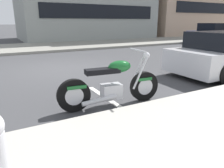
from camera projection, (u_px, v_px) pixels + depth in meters
The scene contains 5 objects.
ground_plane at pixel (63, 69), 7.66m from camera, with size 260.00×260.00×0.00m, color #3D3D3F.
sidewalk_far_curb at pixel (173, 40), 18.87m from camera, with size 120.00×5.00×0.14m, color gray.
parking_stall_stripe at pixel (110, 101), 4.57m from camera, with size 0.12×2.20×0.01m, color silver.
parked_motorcycle at pixel (112, 85), 4.21m from camera, with size 2.16×0.62×1.12m.
car_opposite_curb at pixel (216, 34), 16.48m from camera, with size 4.73×2.15×1.54m.
Camera 1 is at (-2.03, -7.44, 1.65)m, focal length 33.76 mm.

